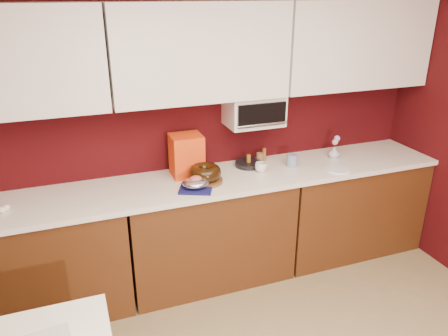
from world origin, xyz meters
TOP-DOWN VIEW (x-y plane):
  - wall_back at (0.00, 2.25)m, footprint 4.00×0.02m
  - base_cabinet_left at (-1.33, 1.94)m, footprint 1.31×0.58m
  - base_cabinet_center at (0.00, 1.94)m, footprint 1.31×0.58m
  - base_cabinet_right at (1.33, 1.94)m, footprint 1.31×0.58m
  - countertop at (0.00, 1.94)m, footprint 4.00×0.62m
  - upper_cabinet_center at (0.00, 2.08)m, footprint 1.31×0.33m
  - upper_cabinet_right at (1.33, 2.08)m, footprint 1.31×0.33m
  - toaster_oven at (0.45, 2.10)m, footprint 0.45×0.30m
  - toaster_oven_door at (0.45, 1.94)m, footprint 0.40×0.02m
  - toaster_oven_handle at (0.45, 1.93)m, footprint 0.42×0.02m
  - cake_base at (-0.04, 1.90)m, footprint 0.31×0.31m
  - bundt_cake at (-0.04, 1.90)m, footprint 0.30×0.30m
  - navy_towel at (-0.14, 1.79)m, footprint 0.30×0.28m
  - foil_ham_nest at (-0.14, 1.79)m, footprint 0.24×0.21m
  - roasted_ham at (-0.14, 1.79)m, footprint 0.11×0.10m
  - pandoro_box at (-0.13, 2.09)m, footprint 0.24×0.22m
  - dark_pan at (0.41, 2.09)m, footprint 0.28×0.28m
  - coffee_mug at (0.45, 1.94)m, footprint 0.12×0.12m
  - blue_jar at (0.75, 1.96)m, footprint 0.09×0.09m
  - flower_vase at (1.18, 2.00)m, footprint 0.08×0.08m
  - flower_pink at (1.18, 2.00)m, footprint 0.05×0.05m
  - flower_blue at (1.21, 2.02)m, footprint 0.05×0.05m
  - china_plate at (1.06, 1.75)m, footprint 0.21×0.21m
  - amber_bottle at (0.40, 2.08)m, footprint 0.04×0.04m
  - paper_cup at (0.52, 2.12)m, footprint 0.06×0.06m
  - egg_left at (-1.45, 1.89)m, footprint 0.06×0.05m
  - egg_right at (-1.43, 1.92)m, footprint 0.06×0.05m
  - amber_bottle_tall at (0.58, 2.15)m, footprint 0.04×0.04m

SIDE VIEW (x-z plane):
  - base_cabinet_left at x=-1.33m, z-range 0.00..0.86m
  - base_cabinet_center at x=0.00m, z-range 0.00..0.86m
  - base_cabinet_right at x=1.33m, z-range 0.00..0.86m
  - countertop at x=0.00m, z-range 0.86..0.90m
  - china_plate at x=1.06m, z-range 0.90..0.91m
  - navy_towel at x=-0.14m, z-range 0.90..0.92m
  - cake_base at x=-0.04m, z-range 0.90..0.92m
  - dark_pan at x=0.41m, z-range 0.90..0.94m
  - egg_right at x=-1.43m, z-range 0.90..0.94m
  - egg_left at x=-1.45m, z-range 0.90..0.94m
  - paper_cup at x=0.52m, z-range 0.90..0.99m
  - coffee_mug at x=0.45m, z-range 0.90..0.99m
  - amber_bottle at x=0.40m, z-range 0.90..1.00m
  - blue_jar at x=0.75m, z-range 0.90..1.00m
  - foil_ham_nest at x=-0.14m, z-range 0.92..0.99m
  - amber_bottle_tall at x=0.58m, z-range 0.90..1.01m
  - flower_vase at x=1.18m, z-range 0.90..1.01m
  - bundt_cake at x=-0.04m, z-range 0.93..1.03m
  - roasted_ham at x=-0.14m, z-range 0.95..1.01m
  - flower_pink at x=1.18m, z-range 1.02..1.07m
  - pandoro_box at x=-0.13m, z-range 0.90..1.23m
  - flower_blue at x=1.21m, z-range 1.04..1.10m
  - wall_back at x=0.00m, z-range 0.00..2.50m
  - toaster_oven_handle at x=0.45m, z-range 1.29..1.31m
  - toaster_oven at x=0.45m, z-range 1.25..1.50m
  - toaster_oven_door at x=0.45m, z-range 1.28..1.47m
  - upper_cabinet_center at x=0.00m, z-range 1.50..2.20m
  - upper_cabinet_right at x=1.33m, z-range 1.50..2.20m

